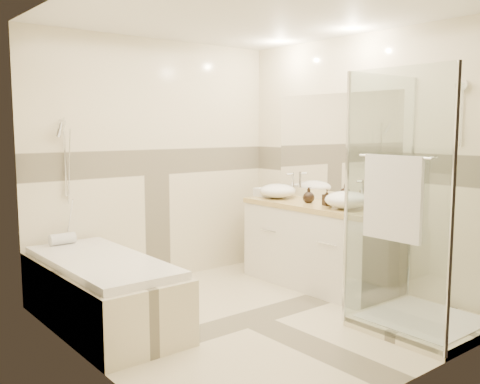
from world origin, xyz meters
TOP-DOWN VIEW (x-y plane):
  - room at (0.06, 0.01)m, footprint 2.82×3.02m
  - bathtub at (-1.02, 0.65)m, footprint 0.75×1.70m
  - vanity at (1.12, 0.30)m, footprint 0.58×1.62m
  - shower_enclosure at (0.83, -0.97)m, footprint 0.96×0.93m
  - vessel_sink_near at (1.10, 0.85)m, footprint 0.39×0.39m
  - vessel_sink_far at (1.10, -0.10)m, footprint 0.41×0.41m
  - faucet_near at (1.32, 0.85)m, footprint 0.11×0.03m
  - faucet_far at (1.32, -0.10)m, footprint 0.11×0.03m
  - amenity_bottle_a at (1.10, 0.14)m, footprint 0.09×0.09m
  - amenity_bottle_b at (1.10, 0.39)m, footprint 0.15×0.15m
  - folded_towels at (1.10, 1.02)m, footprint 0.17×0.28m
  - rolled_towel at (-1.08, 1.34)m, footprint 0.22×0.10m

SIDE VIEW (x-z plane):
  - bathtub at x=-1.02m, z-range 0.03..0.59m
  - vanity at x=1.12m, z-range 0.00..0.85m
  - shower_enclosure at x=0.83m, z-range -0.51..1.53m
  - rolled_towel at x=-1.08m, z-range 0.56..0.66m
  - folded_towels at x=1.10m, z-range 0.85..0.94m
  - amenity_bottle_b at x=1.10m, z-range 0.85..1.01m
  - vessel_sink_near at x=1.10m, z-range 0.85..1.01m
  - amenity_bottle_a at x=1.10m, z-range 0.85..1.01m
  - vessel_sink_far at x=1.10m, z-range 0.85..1.02m
  - faucet_far at x=1.32m, z-range 0.87..1.13m
  - faucet_near at x=1.32m, z-range 0.87..1.14m
  - room at x=0.06m, z-range 0.00..2.52m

